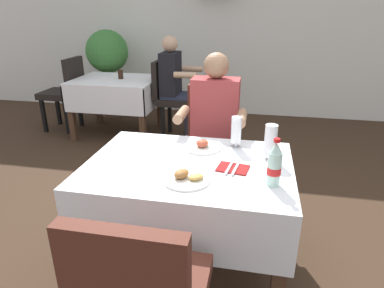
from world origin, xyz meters
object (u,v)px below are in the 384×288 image
chair_far_diner_seat (209,140)px  background_chair_left (65,90)px  plate_near_camera (186,178)px  potted_plant_corner (108,59)px  cola_bottle_primary (274,165)px  beer_glass_left (270,142)px  background_patron (175,82)px  main_dining_table (189,188)px  background_dining_table (117,92)px  background_table_tumbler (121,74)px  napkin_cutlery_set (233,168)px  background_chair_right (172,95)px  plate_far_diner (203,145)px  seated_diner_far (214,126)px  beer_glass_middle (236,132)px

chair_far_diner_seat → background_chair_left: same height
plate_near_camera → potted_plant_corner: (-1.87, 3.19, 0.12)m
cola_bottle_primary → background_chair_left: (-2.61, 2.42, -0.28)m
chair_far_diner_seat → beer_glass_left: (0.46, -0.68, 0.28)m
chair_far_diner_seat → background_patron: background_patron is taller
main_dining_table → background_dining_table: 2.66m
background_table_tumbler → napkin_cutlery_set: bearing=-55.0°
chair_far_diner_seat → cola_bottle_primary: 1.13m
main_dining_table → beer_glass_left: size_ratio=5.54×
background_chair_right → potted_plant_corner: (-1.15, 0.73, 0.31)m
background_chair_left → plate_far_diner: bearing=-42.7°
main_dining_table → background_dining_table: bearing=122.1°
plate_far_diner → cola_bottle_primary: size_ratio=0.94×
seated_diner_far → background_table_tumbler: 2.10m
background_table_tumbler → potted_plant_corner: bearing=124.3°
main_dining_table → chair_far_diner_seat: (-0.00, 0.82, -0.00)m
plate_near_camera → background_dining_table: (-1.45, 2.46, -0.19)m
seated_diner_far → background_table_tumbler: size_ratio=11.45×
plate_far_diner → cola_bottle_primary: 0.60m
main_dining_table → background_patron: 2.35m
main_dining_table → plate_near_camera: size_ratio=4.70×
background_table_tumbler → beer_glass_middle: bearing=-51.1°
seated_diner_far → beer_glass_middle: size_ratio=6.15×
potted_plant_corner → main_dining_table: bearing=-58.4°
main_dining_table → potted_plant_corner: (-1.84, 2.98, 0.30)m
background_chair_right → potted_plant_corner: bearing=147.7°
background_table_tumbler → chair_far_diner_seat: bearing=-47.0°
beer_glass_left → background_patron: (-1.10, 2.11, -0.12)m
seated_diner_far → beer_glass_left: size_ratio=5.88×
plate_far_diner → beer_glass_left: beer_glass_left is taller
beer_glass_middle → napkin_cutlery_set: 0.33m
beer_glass_left → background_table_tumbler: beer_glass_left is taller
beer_glass_middle → background_dining_table: bearing=130.2°
beer_glass_middle → background_chair_right: size_ratio=0.21×
background_chair_left → background_patron: background_patron is taller
plate_near_camera → beer_glass_middle: bearing=66.5°
background_dining_table → background_chair_right: background_chair_right is taller
chair_far_diner_seat → beer_glass_middle: 0.65m
beer_glass_left → background_table_tumbler: 2.79m
main_dining_table → background_dining_table: same height
plate_near_camera → background_dining_table: size_ratio=0.24×
background_patron → napkin_cutlery_set: bearing=-68.5°
background_table_tumbler → background_chair_right: bearing=-1.5°
potted_plant_corner → napkin_cutlery_set: bearing=-55.2°
main_dining_table → background_table_tumbler: bearing=120.7°
beer_glass_middle → plate_near_camera: bearing=-113.5°
plate_far_diner → plate_near_camera: bearing=-91.5°
plate_near_camera → background_patron: 2.55m
plate_near_camera → main_dining_table: bearing=98.5°
beer_glass_left → background_dining_table: 2.83m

